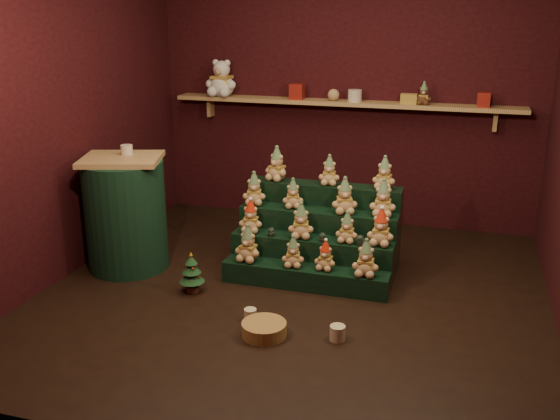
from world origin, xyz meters
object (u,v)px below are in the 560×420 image
(snow_globe_c, at_px, (360,240))
(riser_tier_front, at_px, (305,277))
(mug_left, at_px, (250,315))
(side_table, at_px, (126,214))
(brown_bear, at_px, (424,94))
(snow_globe_b, at_px, (323,237))
(white_bear, at_px, (222,73))
(mini_christmas_tree, at_px, (192,273))
(wicker_basket, at_px, (264,329))
(snow_globe_a, at_px, (271,232))
(mug_right, at_px, (337,333))

(snow_globe_c, bearing_deg, riser_tier_front, -159.37)
(mug_left, bearing_deg, side_table, 154.51)
(riser_tier_front, bearing_deg, brown_bear, 65.89)
(mug_left, distance_m, brown_bear, 2.91)
(snow_globe_b, xyz_separation_m, white_bear, (-1.48, 1.52, 1.16))
(snow_globe_b, relative_size, brown_bear, 0.37)
(snow_globe_c, xyz_separation_m, brown_bear, (0.33, 1.52, 1.02))
(mini_christmas_tree, relative_size, wicker_basket, 1.10)
(mug_left, xyz_separation_m, white_bear, (-1.13, 2.37, 1.52))
(brown_bear, bearing_deg, snow_globe_c, -101.87)
(mug_left, height_order, white_bear, white_bear)
(riser_tier_front, height_order, snow_globe_c, snow_globe_c)
(riser_tier_front, relative_size, snow_globe_c, 15.14)
(snow_globe_b, height_order, wicker_basket, snow_globe_b)
(mug_left, relative_size, brown_bear, 0.44)
(side_table, distance_m, mini_christmas_tree, 0.90)
(snow_globe_b, distance_m, side_table, 1.75)
(snow_globe_b, bearing_deg, riser_tier_front, -123.89)
(riser_tier_front, height_order, wicker_basket, riser_tier_front)
(snow_globe_a, xyz_separation_m, snow_globe_b, (0.45, -0.00, -0.00))
(snow_globe_c, distance_m, mug_left, 1.14)
(snow_globe_c, height_order, mug_left, snow_globe_c)
(riser_tier_front, relative_size, side_table, 1.38)
(snow_globe_b, distance_m, wicker_basket, 1.10)
(snow_globe_c, height_order, white_bear, white_bear)
(riser_tier_front, distance_m, mug_right, 0.90)
(white_bear, bearing_deg, mug_right, -49.70)
(mini_christmas_tree, xyz_separation_m, mug_left, (0.62, -0.33, -0.12))
(wicker_basket, bearing_deg, snow_globe_a, 104.70)
(mug_left, xyz_separation_m, mug_right, (0.68, -0.09, 0.01))
(wicker_basket, relative_size, white_bear, 0.66)
(riser_tier_front, relative_size, mug_right, 12.71)
(snow_globe_b, bearing_deg, side_table, -173.89)
(riser_tier_front, xyz_separation_m, white_bear, (-1.37, 1.68, 1.47))
(riser_tier_front, height_order, mug_left, riser_tier_front)
(brown_bear, bearing_deg, side_table, -144.21)
(side_table, bearing_deg, mug_right, -37.16)
(snow_globe_c, relative_size, mug_right, 0.84)
(snow_globe_a, relative_size, brown_bear, 0.38)
(side_table, bearing_deg, wicker_basket, -45.57)
(mug_right, xyz_separation_m, white_bear, (-1.81, 2.46, 1.51))
(snow_globe_b, height_order, brown_bear, brown_bear)
(snow_globe_a, xyz_separation_m, mug_left, (0.10, -0.85, -0.35))
(snow_globe_c, bearing_deg, mini_christmas_tree, -158.14)
(snow_globe_c, distance_m, brown_bear, 1.86)
(snow_globe_b, distance_m, snow_globe_c, 0.32)
(wicker_basket, height_order, brown_bear, brown_bear)
(mini_christmas_tree, height_order, wicker_basket, mini_christmas_tree)
(snow_globe_b, xyz_separation_m, snow_globe_c, (0.32, 0.00, 0.01))
(wicker_basket, xyz_separation_m, white_bear, (-1.30, 2.55, 1.51))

